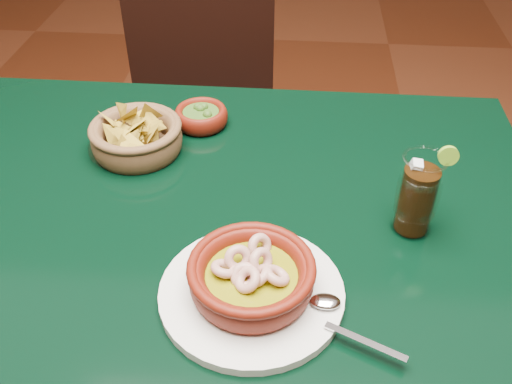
# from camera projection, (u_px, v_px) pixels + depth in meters

# --- Properties ---
(dining_table) EXTENTS (1.20, 0.80, 0.75)m
(dining_table) POSITION_uv_depth(u_px,v_px,m) (174.00, 254.00, 0.96)
(dining_table) COLOR black
(dining_table) RESTS_ON ground
(dining_chair) EXTENTS (0.49, 0.49, 0.94)m
(dining_chair) POSITION_uv_depth(u_px,v_px,m) (202.00, 106.00, 1.59)
(dining_chair) COLOR black
(dining_chair) RESTS_ON ground
(shrimp_plate) EXTENTS (0.31, 0.24, 0.08)m
(shrimp_plate) POSITION_uv_depth(u_px,v_px,m) (252.00, 280.00, 0.74)
(shrimp_plate) COLOR silver
(shrimp_plate) RESTS_ON dining_table
(chip_basket) EXTENTS (0.19, 0.19, 0.12)m
(chip_basket) POSITION_uv_depth(u_px,v_px,m) (137.00, 137.00, 1.00)
(chip_basket) COLOR brown
(chip_basket) RESTS_ON dining_table
(guacamole_ramekin) EXTENTS (0.12, 0.12, 0.04)m
(guacamole_ramekin) POSITION_uv_depth(u_px,v_px,m) (201.00, 116.00, 1.07)
(guacamole_ramekin) COLOR #521108
(guacamole_ramekin) RESTS_ON dining_table
(cola_drink) EXTENTS (0.13, 0.13, 0.15)m
(cola_drink) POSITION_uv_depth(u_px,v_px,m) (418.00, 195.00, 0.82)
(cola_drink) COLOR white
(cola_drink) RESTS_ON dining_table
(glass_ashtray) EXTENTS (0.12, 0.12, 0.03)m
(glass_ashtray) POSITION_uv_depth(u_px,v_px,m) (122.00, 147.00, 1.00)
(glass_ashtray) COLOR white
(glass_ashtray) RESTS_ON dining_table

